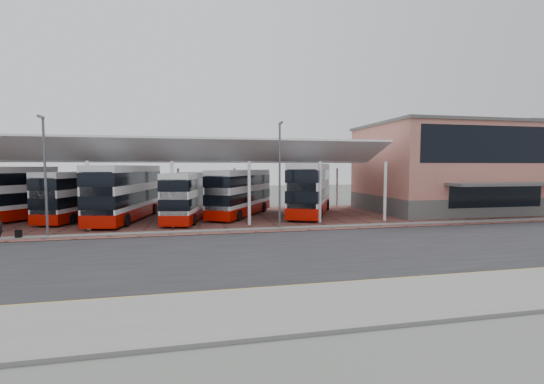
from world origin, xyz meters
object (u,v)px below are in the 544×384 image
at_px(bus_5, 311,189).
at_px(bus_3, 189,196).
at_px(bus_2, 126,193).
at_px(terminal, 453,168).
at_px(bus_1, 81,195).
at_px(bus_4, 241,193).
at_px(pedestrian, 0,227).

bearing_deg(bus_5, bus_3, -148.40).
height_order(bus_2, bus_3, bus_2).
bearing_deg(terminal, bus_2, -179.18).
bearing_deg(bus_3, bus_2, -176.77).
bearing_deg(bus_5, bus_2, -153.15).
distance_m(bus_1, bus_5, 21.36).
height_order(bus_1, bus_5, bus_5).
xyz_separation_m(bus_1, bus_4, (14.41, -0.95, 0.07)).
relative_size(bus_2, bus_3, 1.15).
relative_size(bus_1, pedestrian, 6.76).
distance_m(bus_1, bus_3, 9.93).
height_order(bus_3, bus_4, bus_4).
bearing_deg(terminal, bus_1, 177.93).
relative_size(terminal, bus_3, 1.77).
distance_m(terminal, bus_2, 33.27).
relative_size(bus_3, bus_5, 0.86).
bearing_deg(bus_3, bus_4, 31.70).
relative_size(bus_1, bus_5, 0.87).
height_order(bus_1, pedestrian, bus_1).
height_order(terminal, bus_5, terminal).
distance_m(terminal, bus_4, 23.10).
bearing_deg(terminal, bus_4, 178.99).
bearing_deg(bus_4, terminal, 28.42).
relative_size(bus_3, bus_4, 0.99).
height_order(terminal, bus_1, terminal).
relative_size(terminal, pedestrian, 11.72).
distance_m(terminal, bus_5, 16.21).
distance_m(bus_2, bus_3, 5.44).
distance_m(terminal, pedestrian, 40.74).
relative_size(bus_4, pedestrian, 6.69).
xyz_separation_m(terminal, bus_3, (-27.82, -1.32, -2.52)).
distance_m(bus_1, pedestrian, 9.37).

